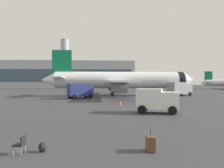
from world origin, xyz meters
name	(u,v)px	position (x,y,z in m)	size (l,w,h in m)	color
airplane_at_gate	(120,80)	(5.14, 46.50, 3.66)	(35.65, 32.07, 10.50)	white
service_truck	(80,90)	(-3.50, 39.16, 1.61)	(5.28, 4.17, 2.90)	navy
fuel_truck	(179,88)	(18.88, 45.39, 1.77)	(6.42, 4.99, 3.20)	gray
cargo_van	(157,100)	(6.39, 18.35, 1.45)	(4.81, 3.51, 2.60)	white
safety_cone_near	(120,103)	(3.24, 26.71, 0.34)	(0.44, 0.44, 0.70)	#F2590C
safety_cone_mid	(72,95)	(-5.75, 44.84, 0.36)	(0.44, 0.44, 0.74)	#F2590C
rolling_suitcase	(150,143)	(2.64, 5.52, 0.39)	(0.44, 0.66, 1.10)	brown
traveller_backpack	(42,147)	(-2.61, 5.75, 0.23)	(0.36, 0.40, 0.48)	black
gate_chair	(21,144)	(-3.53, 5.46, 0.50)	(0.56, 0.56, 0.86)	black
terminal_building	(63,74)	(-18.62, 116.87, 7.15)	(75.03, 16.69, 25.97)	#9EA3AD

